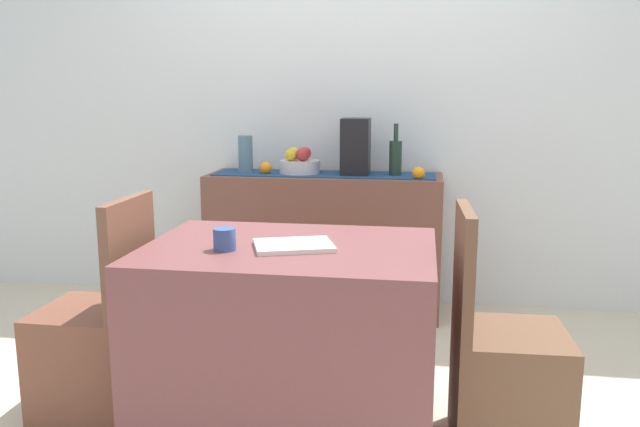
{
  "coord_description": "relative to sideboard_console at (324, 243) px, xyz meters",
  "views": [
    {
      "loc": [
        0.45,
        -2.8,
        1.31
      ],
      "look_at": [
        -0.05,
        0.36,
        0.7
      ],
      "focal_mm": 36.61,
      "sensor_mm": 36.0,
      "label": 1
    }
  ],
  "objects": [
    {
      "name": "ground_plane",
      "position": [
        0.12,
        -0.92,
        -0.42
      ],
      "size": [
        6.4,
        6.4,
        0.02
      ],
      "primitive_type": "cube",
      "color": "beige",
      "rests_on": "ground"
    },
    {
      "name": "room_wall_rear",
      "position": [
        0.12,
        0.26,
        0.94
      ],
      "size": [
        6.4,
        0.06,
        2.7
      ],
      "primitive_type": "cube",
      "color": "silver",
      "rests_on": "ground"
    },
    {
      "name": "sideboard_console",
      "position": [
        0.0,
        0.0,
        0.0
      ],
      "size": [
        1.36,
        0.42,
        0.82
      ],
      "primitive_type": "cube",
      "color": "brown",
      "rests_on": "ground"
    },
    {
      "name": "table_runner",
      "position": [
        0.0,
        0.0,
        0.41
      ],
      "size": [
        1.28,
        0.32,
        0.01
      ],
      "primitive_type": "cube",
      "color": "navy",
      "rests_on": "sideboard_console"
    },
    {
      "name": "fruit_bowl",
      "position": [
        -0.14,
        0.0,
        0.45
      ],
      "size": [
        0.24,
        0.24,
        0.07
      ],
      "primitive_type": "cylinder",
      "color": "silver",
      "rests_on": "table_runner"
    },
    {
      "name": "apple_front",
      "position": [
        -0.19,
        -0.04,
        0.53
      ],
      "size": [
        0.07,
        0.07,
        0.07
      ],
      "primitive_type": "sphere",
      "color": "gold",
      "rests_on": "fruit_bowl"
    },
    {
      "name": "apple_left",
      "position": [
        -0.12,
        -0.03,
        0.53
      ],
      "size": [
        0.08,
        0.08,
        0.08
      ],
      "primitive_type": "sphere",
      "color": "#A92F2F",
      "rests_on": "fruit_bowl"
    },
    {
      "name": "apple_rear",
      "position": [
        -0.12,
        0.05,
        0.53
      ],
      "size": [
        0.07,
        0.07,
        0.07
      ],
      "primitive_type": "sphere",
      "color": "red",
      "rests_on": "fruit_bowl"
    },
    {
      "name": "apple_center",
      "position": [
        -0.19,
        0.06,
        0.53
      ],
      "size": [
        0.07,
        0.07,
        0.07
      ],
      "primitive_type": "sphere",
      "color": "gold",
      "rests_on": "fruit_bowl"
    },
    {
      "name": "wine_bottle",
      "position": [
        0.41,
        0.0,
        0.52
      ],
      "size": [
        0.07,
        0.07,
        0.3
      ],
      "color": "#203528",
      "rests_on": "sideboard_console"
    },
    {
      "name": "coffee_maker",
      "position": [
        0.18,
        0.0,
        0.57
      ],
      "size": [
        0.16,
        0.18,
        0.33
      ],
      "primitive_type": "cube",
      "color": "black",
      "rests_on": "sideboard_console"
    },
    {
      "name": "ceramic_vase",
      "position": [
        -0.47,
        0.0,
        0.52
      ],
      "size": [
        0.08,
        0.08,
        0.22
      ],
      "primitive_type": "cylinder",
      "color": "slate",
      "rests_on": "sideboard_console"
    },
    {
      "name": "orange_loose_end",
      "position": [
        0.54,
        -0.12,
        0.45
      ],
      "size": [
        0.07,
        0.07,
        0.07
      ],
      "primitive_type": "sphere",
      "color": "orange",
      "rests_on": "sideboard_console"
    },
    {
      "name": "orange_loose_far",
      "position": [
        -0.34,
        -0.04,
        0.45
      ],
      "size": [
        0.07,
        0.07,
        0.07
      ],
      "primitive_type": "sphere",
      "color": "orange",
      "rests_on": "sideboard_console"
    },
    {
      "name": "dining_table",
      "position": [
        0.09,
        -1.41,
        -0.04
      ],
      "size": [
        1.07,
        0.78,
        0.74
      ],
      "primitive_type": "cube",
      "color": "brown",
      "rests_on": "ground"
    },
    {
      "name": "open_book",
      "position": [
        0.11,
        -1.45,
        0.34
      ],
      "size": [
        0.33,
        0.29,
        0.02
      ],
      "primitive_type": "cube",
      "rotation": [
        0.0,
        0.0,
        0.33
      ],
      "color": "white",
      "rests_on": "dining_table"
    },
    {
      "name": "coffee_cup",
      "position": [
        -0.13,
        -1.52,
        0.37
      ],
      "size": [
        0.08,
        0.08,
        0.08
      ],
      "primitive_type": "cylinder",
      "color": "#385492",
      "rests_on": "dining_table"
    },
    {
      "name": "chair_near_window",
      "position": [
        -0.71,
        -1.41,
        -0.14
      ],
      "size": [
        0.4,
        0.4,
        0.9
      ],
      "color": "brown",
      "rests_on": "ground"
    },
    {
      "name": "chair_by_corner",
      "position": [
        0.89,
        -1.41,
        -0.14
      ],
      "size": [
        0.41,
        0.41,
        0.9
      ],
      "color": "brown",
      "rests_on": "ground"
    }
  ]
}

